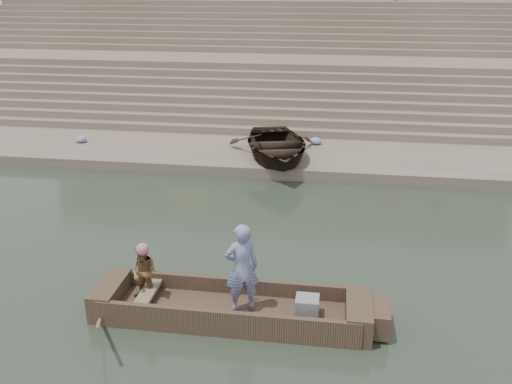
% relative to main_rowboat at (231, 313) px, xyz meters
% --- Properties ---
extents(ground, '(120.00, 120.00, 0.00)m').
position_rel_main_rowboat_xyz_m(ground, '(-2.19, 2.17, -0.11)').
color(ground, '#283326').
rests_on(ground, ground).
extents(lower_landing, '(32.00, 4.00, 0.40)m').
position_rel_main_rowboat_xyz_m(lower_landing, '(-2.19, 10.17, 0.09)').
color(lower_landing, gray).
rests_on(lower_landing, ground).
extents(mid_landing, '(32.00, 3.00, 2.80)m').
position_rel_main_rowboat_xyz_m(mid_landing, '(-2.19, 17.67, 1.29)').
color(mid_landing, gray).
rests_on(mid_landing, ground).
extents(upper_landing, '(32.00, 3.00, 5.20)m').
position_rel_main_rowboat_xyz_m(upper_landing, '(-2.19, 24.67, 2.49)').
color(upper_landing, gray).
rests_on(upper_landing, ground).
extents(ghat_steps, '(32.00, 11.00, 5.20)m').
position_rel_main_rowboat_xyz_m(ghat_steps, '(-2.19, 19.36, 1.69)').
color(ghat_steps, gray).
rests_on(ghat_steps, ground).
extents(main_rowboat, '(5.00, 1.30, 0.22)m').
position_rel_main_rowboat_xyz_m(main_rowboat, '(0.00, 0.00, 0.00)').
color(main_rowboat, brown).
rests_on(main_rowboat, ground).
extents(rowboat_trim, '(6.04, 2.63, 1.88)m').
position_rel_main_rowboat_xyz_m(rowboat_trim, '(0.21, -0.01, 0.20)').
color(rowboat_trim, brown).
rests_on(rowboat_trim, ground).
extents(standing_man, '(0.81, 0.68, 1.88)m').
position_rel_main_rowboat_xyz_m(standing_man, '(0.23, 0.03, 1.05)').
color(standing_man, navy).
rests_on(standing_man, main_rowboat).
extents(rowing_man, '(0.66, 0.55, 1.21)m').
position_rel_main_rowboat_xyz_m(rowing_man, '(-1.82, 0.13, 0.71)').
color(rowing_man, '#256F32').
rests_on(rowing_man, main_rowboat).
extents(television, '(0.46, 0.42, 0.40)m').
position_rel_main_rowboat_xyz_m(television, '(1.53, 0.00, 0.31)').
color(television, gray).
rests_on(television, main_rowboat).
extents(beached_rowboat, '(4.18, 5.11, 0.92)m').
position_rel_main_rowboat_xyz_m(beached_rowboat, '(-0.17, 9.44, 0.75)').
color(beached_rowboat, '#2D2116').
rests_on(beached_rowboat, lower_landing).
extents(cloth_bundles, '(13.98, 1.89, 0.26)m').
position_rel_main_rowboat_xyz_m(cloth_bundles, '(-3.79, 10.53, 0.42)').
color(cloth_bundles, '#3F5999').
rests_on(cloth_bundles, lower_landing).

